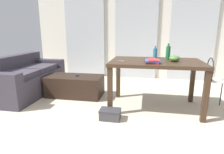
{
  "coord_description": "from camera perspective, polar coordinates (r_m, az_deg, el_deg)",
  "views": [
    {
      "loc": [
        0.31,
        -1.67,
        1.23
      ],
      "look_at": [
        -0.3,
        1.58,
        0.43
      ],
      "focal_mm": 30.16,
      "sensor_mm": 36.0,
      "label": 1
    }
  ],
  "objects": [
    {
      "name": "ground_plane",
      "position": [
        3.27,
        4.42,
        -8.6
      ],
      "size": [
        8.37,
        8.37,
        0.0
      ],
      "primitive_type": "plane",
      "color": "beige"
    },
    {
      "name": "wall_back",
      "position": [
        5.17,
        7.41,
        14.7
      ],
      "size": [
        5.48,
        0.1,
        2.69
      ],
      "primitive_type": "cube",
      "color": "silver",
      "rests_on": "ground"
    },
    {
      "name": "curtains",
      "position": [
        5.08,
        7.29,
        12.82
      ],
      "size": [
        3.9,
        0.03,
        2.35
      ],
      "color": "#B2B7BC",
      "rests_on": "ground"
    },
    {
      "name": "couch",
      "position": [
        4.18,
        -24.72,
        -0.49
      ],
      "size": [
        0.83,
        1.74,
        0.76
      ],
      "color": "#38333D",
      "rests_on": "ground"
    },
    {
      "name": "coffee_table",
      "position": [
        3.76,
        -11.1,
        -2.65
      ],
      "size": [
        1.05,
        0.55,
        0.4
      ],
      "color": "black",
      "rests_on": "ground"
    },
    {
      "name": "craft_table",
      "position": [
        3.07,
        13.13,
        3.04
      ],
      "size": [
        1.42,
        0.91,
        0.79
      ],
      "color": "#382619",
      "rests_on": "ground"
    },
    {
      "name": "wire_chair",
      "position": [
        3.45,
        28.43,
        0.14
      ],
      "size": [
        0.36,
        0.37,
        0.83
      ],
      "color": "silver",
      "rests_on": "ground"
    },
    {
      "name": "bottle_near",
      "position": [
        3.36,
        12.94,
        7.09
      ],
      "size": [
        0.07,
        0.07,
        0.21
      ],
      "color": "teal",
      "rests_on": "craft_table"
    },
    {
      "name": "bottle_far",
      "position": [
        3.21,
        16.62,
        7.07
      ],
      "size": [
        0.07,
        0.07,
        0.26
      ],
      "color": "#195B2D",
      "rests_on": "craft_table"
    },
    {
      "name": "bowl",
      "position": [
        3.03,
        18.41,
        5.36
      ],
      "size": [
        0.16,
        0.16,
        0.1
      ],
      "primitive_type": "ellipsoid",
      "color": "#477033",
      "rests_on": "craft_table"
    },
    {
      "name": "book_stack",
      "position": [
        2.82,
        12.31,
        4.76
      ],
      "size": [
        0.22,
        0.29,
        0.06
      ],
      "color": "red",
      "rests_on": "craft_table"
    },
    {
      "name": "scissors",
      "position": [
        2.96,
        2.36,
        4.96
      ],
      "size": [
        0.11,
        0.06,
        0.0
      ],
      "color": "#9EA0A5",
      "rests_on": "craft_table"
    },
    {
      "name": "tv_remote_primary",
      "position": [
        3.77,
        -10.67,
        0.68
      ],
      "size": [
        0.13,
        0.18,
        0.02
      ],
      "primitive_type": "cube",
      "rotation": [
        0.0,
        0.0,
        0.51
      ],
      "color": "#232326",
      "rests_on": "coffee_table"
    },
    {
      "name": "shoebox",
      "position": [
        2.76,
        -0.57,
        -11.23
      ],
      "size": [
        0.3,
        0.21,
        0.15
      ],
      "color": "#38383D",
      "rests_on": "ground"
    }
  ]
}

